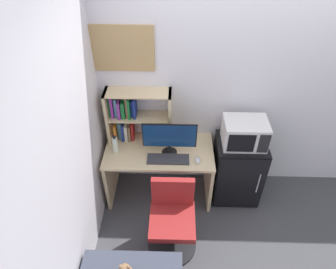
{
  "coord_description": "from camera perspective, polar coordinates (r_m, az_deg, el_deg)",
  "views": [
    {
      "loc": [
        -0.78,
        -2.79,
        2.97
      ],
      "look_at": [
        -0.85,
        -0.34,
        0.97
      ],
      "focal_mm": 32.16,
      "sensor_mm": 36.0,
      "label": 1
    }
  ],
  "objects": [
    {
      "name": "monitor",
      "position": [
        3.16,
        0.28,
        -0.49
      ],
      "size": [
        0.58,
        0.17,
        0.39
      ],
      "color": "black",
      "rests_on": "desk"
    },
    {
      "name": "water_bottle",
      "position": [
        3.31,
        -9.97,
        -1.89
      ],
      "size": [
        0.06,
        0.06,
        0.21
      ],
      "color": "silver",
      "rests_on": "desk"
    },
    {
      "name": "wall_back",
      "position": [
        3.47,
        21.43,
        7.68
      ],
      "size": [
        6.4,
        0.04,
        2.6
      ],
      "primitive_type": "cube",
      "color": "silver",
      "rests_on": "ground_plane"
    },
    {
      "name": "desk",
      "position": [
        3.5,
        -1.63,
        -5.6
      ],
      "size": [
        1.21,
        0.63,
        0.72
      ],
      "color": "beige",
      "rests_on": "ground_plane"
    },
    {
      "name": "wall_left",
      "position": [
        2.22,
        -22.04,
        -13.74
      ],
      "size": [
        0.04,
        4.4,
        2.6
      ],
      "primitive_type": "cube",
      "color": "silver",
      "rests_on": "ground_plane"
    },
    {
      "name": "wall_corkboard",
      "position": [
        3.07,
        -9.1,
        15.75
      ],
      "size": [
        0.67,
        0.02,
        0.47
      ],
      "primitive_type": "cube",
      "color": "tan"
    },
    {
      "name": "hutch_bookshelf",
      "position": [
        3.34,
        -7.19,
        3.68
      ],
      "size": [
        0.71,
        0.23,
        0.62
      ],
      "color": "beige",
      "rests_on": "desk"
    },
    {
      "name": "mini_fridge",
      "position": [
        3.65,
        12.98,
        -6.51
      ],
      "size": [
        0.54,
        0.49,
        0.82
      ],
      "color": "black",
      "rests_on": "ground_plane"
    },
    {
      "name": "computer_mouse",
      "position": [
        3.22,
        5.66,
        -4.87
      ],
      "size": [
        0.05,
        0.11,
        0.04
      ],
      "primitive_type": "ellipsoid",
      "color": "silver",
      "rests_on": "desk"
    },
    {
      "name": "keyboard",
      "position": [
        3.22,
        0.02,
        -4.69
      ],
      "size": [
        0.45,
        0.16,
        0.02
      ],
      "primitive_type": "cube",
      "color": "#333338",
      "rests_on": "desk"
    },
    {
      "name": "desk_chair",
      "position": [
        3.17,
        0.82,
        -16.17
      ],
      "size": [
        0.51,
        0.51,
        0.82
      ],
      "color": "black",
      "rests_on": "ground_plane"
    },
    {
      "name": "microwave",
      "position": [
        3.29,
        14.35,
        0.29
      ],
      "size": [
        0.46,
        0.35,
        0.29
      ],
      "color": "silver",
      "rests_on": "mini_fridge"
    }
  ]
}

